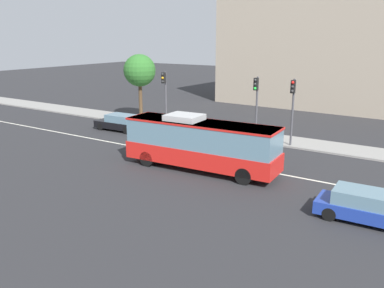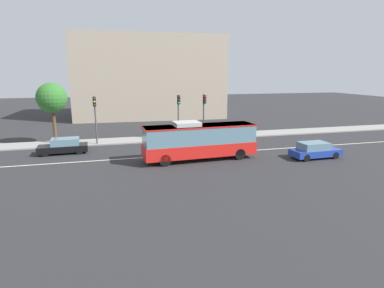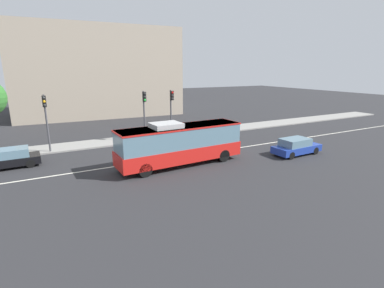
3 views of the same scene
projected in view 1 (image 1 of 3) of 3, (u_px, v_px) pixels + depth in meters
name	position (u px, v px, depth m)	size (l,w,h in m)	color
ground_plane	(201.00, 159.00, 27.83)	(160.00, 160.00, 0.00)	#28282B
sidewalk_kerb	(249.00, 136.00, 34.10)	(80.00, 3.25, 0.14)	gray
lane_centre_line	(201.00, 159.00, 27.83)	(76.00, 0.16, 0.01)	silver
transit_bus	(201.00, 142.00, 25.21)	(10.12, 3.02, 3.46)	red
sedan_black	(120.00, 123.00, 36.18)	(4.57, 1.98, 1.46)	black
sedan_blue	(366.00, 206.00, 18.36)	(4.55, 1.94, 1.46)	#1E3899
traffic_light_near_corner	(256.00, 98.00, 31.52)	(0.33, 0.62, 5.20)	#47474C
traffic_light_mid_block	(293.00, 101.00, 29.93)	(0.34, 0.62, 5.20)	#47474C
traffic_light_far_corner	(165.00, 90.00, 36.21)	(0.32, 0.62, 5.20)	#47474C
street_tree_kerbside_left	(140.00, 71.00, 39.53)	(3.16, 3.16, 6.57)	#4C3823
office_block_background	(332.00, 48.00, 49.31)	(25.26, 15.48, 13.60)	tan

